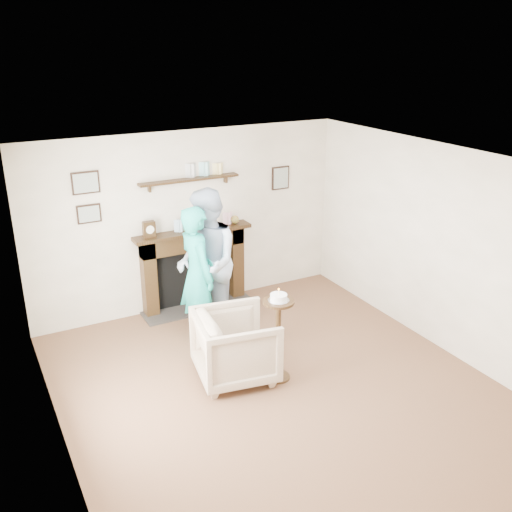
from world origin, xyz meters
The scene contains 6 objects.
ground centered at (0.00, 0.00, 0.00)m, with size 5.00×5.00×0.00m, color brown.
room_shell centered at (0.00, 0.69, 1.62)m, with size 4.54×5.02×2.52m.
armchair centered at (-0.30, 0.45, 0.00)m, with size 0.85×0.87×0.79m, color #BFAA8E.
man centered at (-0.11, 1.65, 0.00)m, with size 0.92×0.72×1.90m, color silver.
woman centered at (-0.30, 1.52, 0.00)m, with size 0.64×0.42×1.75m, color #1EAD92.
pedestal_table centered at (0.10, 0.21, 0.68)m, with size 0.35×0.35×1.11m.
Camera 1 is at (-2.74, -4.59, 3.63)m, focal length 40.00 mm.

